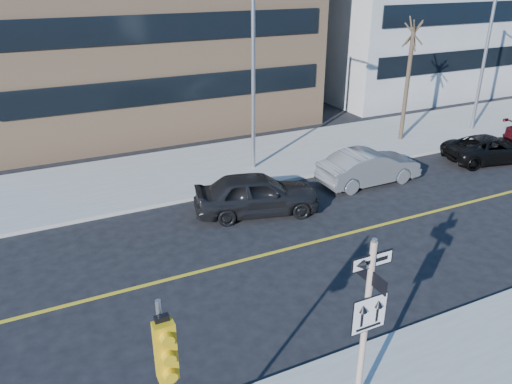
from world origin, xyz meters
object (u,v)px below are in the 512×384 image
sign_pole (366,319)px  parked_car_b (369,167)px  streetlight_b (490,47)px  traffic_signal (166,365)px  parked_car_a (257,194)px  streetlight_a (256,68)px  street_tree_west (413,36)px  parked_car_c (491,149)px

sign_pole → parked_car_b: (7.87, 9.93, -1.68)m
sign_pole → streetlight_b: bearing=36.4°
parked_car_b → traffic_signal: bearing=130.7°
streetlight_b → sign_pole: bearing=-143.6°
parked_car_a → parked_car_b: (5.68, 0.51, -0.05)m
traffic_signal → streetlight_b: (22.00, 13.42, 1.73)m
traffic_signal → streetlight_b: size_ratio=0.50×
streetlight_a → streetlight_b: bearing=0.0°
parked_car_b → streetlight_b: size_ratio=0.57×
street_tree_west → sign_pole: bearing=-133.3°
parked_car_b → parked_car_c: size_ratio=1.00×
traffic_signal → parked_car_c: (18.88, 9.70, -2.39)m
sign_pole → parked_car_c: (14.88, 9.56, -1.80)m
parked_car_c → street_tree_west: size_ratio=0.72×
traffic_signal → streetlight_a: bearing=59.2°
streetlight_a → parked_car_c: bearing=-18.8°
traffic_signal → streetlight_b: bearing=31.4°
sign_pole → parked_car_b: size_ratio=0.88×
sign_pole → streetlight_a: (4.00, 13.27, 2.32)m
parked_car_c → streetlight_a: streetlight_a is taller
parked_car_b → parked_car_c: bearing=-92.7°
parked_car_b → streetlight_b: (10.13, 3.34, 4.00)m
streetlight_a → street_tree_west: streetlight_a is taller
parked_car_c → streetlight_b: bearing=-28.3°
traffic_signal → street_tree_west: bearing=39.4°
sign_pole → street_tree_west: street_tree_west is taller
parked_car_a → street_tree_west: bearing=-53.7°
traffic_signal → streetlight_a: size_ratio=0.50×
parked_car_a → streetlight_a: streetlight_a is taller
parked_car_c → parked_car_b: bearing=98.7°
streetlight_b → street_tree_west: streetlight_b is taller
traffic_signal → parked_car_a: bearing=57.1°
streetlight_b → parked_car_c: bearing=-130.0°
parked_car_c → traffic_signal: bearing=128.9°
sign_pole → streetlight_b: streetlight_b is taller
traffic_signal → parked_car_b: (11.87, 10.07, -2.27)m
parked_car_a → street_tree_west: size_ratio=0.75×
traffic_signal → parked_car_a: size_ratio=0.84×
parked_car_c → street_tree_west: street_tree_west is taller
streetlight_b → parked_car_a: bearing=-166.3°
streetlight_a → streetlight_b: 14.00m
parked_car_c → streetlight_b: (3.12, 3.71, 4.12)m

